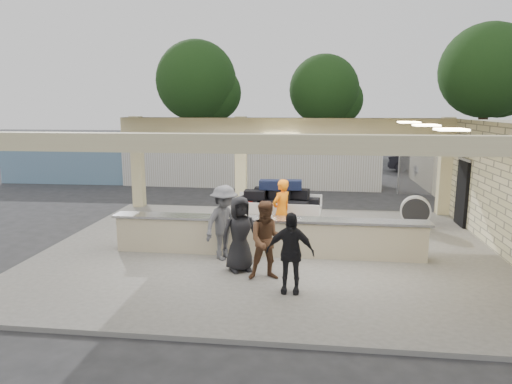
# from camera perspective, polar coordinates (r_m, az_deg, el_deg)

# --- Properties ---
(ground) EXTENTS (120.00, 120.00, 0.00)m
(ground) POSITION_cam_1_polar(r_m,az_deg,el_deg) (12.58, 1.64, -7.47)
(ground) COLOR #292A2C
(ground) RESTS_ON ground
(pavilion) EXTENTS (12.01, 10.00, 3.55)m
(pavilion) POSITION_cam_1_polar(r_m,az_deg,el_deg) (12.86, 2.89, -0.85)
(pavilion) COLOR #65635E
(pavilion) RESTS_ON ground
(baggage_counter) EXTENTS (8.20, 0.58, 0.98)m
(baggage_counter) POSITION_cam_1_polar(r_m,az_deg,el_deg) (11.93, 1.43, -5.54)
(baggage_counter) COLOR #C4B593
(baggage_counter) RESTS_ON pavilion
(luggage_cart) EXTENTS (2.81, 1.86, 1.58)m
(luggage_cart) POSITION_cam_1_polar(r_m,az_deg,el_deg) (14.11, 2.49, -1.46)
(luggage_cart) COLOR silver
(luggage_cart) RESTS_ON pavilion
(drum_fan) EXTENTS (0.98, 0.52, 1.04)m
(drum_fan) POSITION_cam_1_polar(r_m,az_deg,el_deg) (15.26, 19.31, -2.27)
(drum_fan) COLOR silver
(drum_fan) RESTS_ON pavilion
(baggage_handler) EXTENTS (0.70, 0.74, 1.81)m
(baggage_handler) POSITION_cam_1_polar(r_m,az_deg,el_deg) (12.90, 3.19, -2.38)
(baggage_handler) COLOR orange
(baggage_handler) RESTS_ON pavilion
(passenger_a) EXTENTS (0.93, 0.55, 1.78)m
(passenger_a) POSITION_cam_1_polar(r_m,az_deg,el_deg) (10.16, 1.44, -6.08)
(passenger_a) COLOR brown
(passenger_a) RESTS_ON pavilion
(passenger_b) EXTENTS (1.01, 0.40, 1.70)m
(passenger_b) POSITION_cam_1_polar(r_m,az_deg,el_deg) (9.50, 4.28, -7.55)
(passenger_b) COLOR black
(passenger_b) RESTS_ON pavilion
(passenger_c) EXTENTS (1.06, 1.24, 1.89)m
(passenger_c) POSITION_cam_1_polar(r_m,az_deg,el_deg) (11.47, -3.99, -3.84)
(passenger_c) COLOR #4B4B50
(passenger_c) RESTS_ON pavilion
(passenger_d) EXTENTS (0.94, 0.71, 1.78)m
(passenger_d) POSITION_cam_1_polar(r_m,az_deg,el_deg) (10.68, -2.03, -5.25)
(passenger_d) COLOR black
(passenger_d) RESTS_ON pavilion
(car_white_a) EXTENTS (4.87, 2.86, 1.31)m
(car_white_a) POSITION_cam_1_polar(r_m,az_deg,el_deg) (25.45, 24.58, 2.37)
(car_white_a) COLOR silver
(car_white_a) RESTS_ON ground
(car_white_b) EXTENTS (4.42, 1.76, 1.38)m
(car_white_b) POSITION_cam_1_polar(r_m,az_deg,el_deg) (27.19, 26.81, 2.74)
(car_white_b) COLOR silver
(car_white_b) RESTS_ON ground
(car_dark) EXTENTS (4.00, 3.21, 1.29)m
(car_dark) POSITION_cam_1_polar(r_m,az_deg,el_deg) (28.56, 20.29, 3.47)
(car_dark) COLOR black
(car_dark) RESTS_ON ground
(container_white) EXTENTS (12.60, 2.79, 2.72)m
(container_white) POSITION_cam_1_polar(r_m,az_deg,el_deg) (22.90, -0.64, 4.29)
(container_white) COLOR white
(container_white) RESTS_ON ground
(container_blue) EXTENTS (9.29, 2.44, 2.40)m
(container_blue) POSITION_cam_1_polar(r_m,az_deg,el_deg) (25.40, -19.39, 3.96)
(container_blue) COLOR #6887A7
(container_blue) RESTS_ON ground
(tree_left) EXTENTS (6.60, 6.30, 9.00)m
(tree_left) POSITION_cam_1_polar(r_m,az_deg,el_deg) (37.15, -6.91, 13.22)
(tree_left) COLOR #382619
(tree_left) RESTS_ON ground
(tree_mid) EXTENTS (6.00, 5.60, 8.00)m
(tree_mid) POSITION_cam_1_polar(r_m,az_deg,el_deg) (38.09, 8.99, 12.17)
(tree_mid) COLOR #382619
(tree_mid) RESTS_ON ground
(tree_right) EXTENTS (7.20, 7.00, 10.00)m
(tree_right) POSITION_cam_1_polar(r_m,az_deg,el_deg) (39.42, 27.28, 12.90)
(tree_right) COLOR #382619
(tree_right) RESTS_ON ground
(adjacent_building) EXTENTS (6.00, 8.00, 3.20)m
(adjacent_building) POSITION_cam_1_polar(r_m,az_deg,el_deg) (23.58, 27.87, 3.83)
(adjacent_building) COLOR beige
(adjacent_building) RESTS_ON ground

